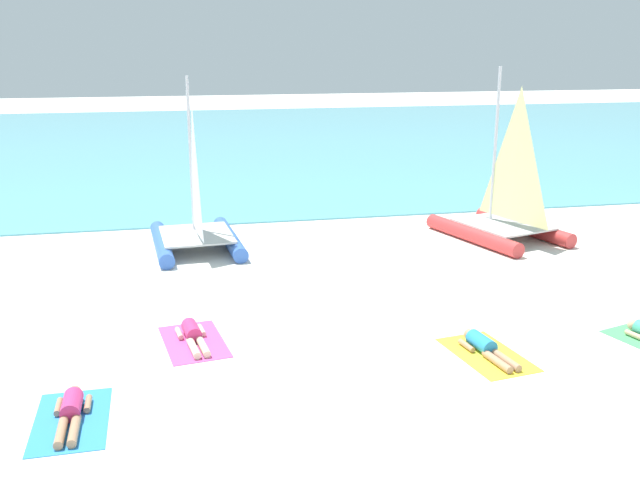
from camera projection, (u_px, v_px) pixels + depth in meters
name	position (u px, v px, depth m)	size (l,w,h in m)	color
ground_plane	(287.00, 238.00, 20.82)	(120.00, 120.00, 0.00)	white
ocean_water	(226.00, 141.00, 41.43)	(120.00, 40.00, 0.05)	#5BB2C1
sailboat_blue	(196.00, 225.00, 19.47)	(2.57, 3.77, 4.71)	blue
sailboat_red	(502.00, 214.00, 20.53)	(3.38, 4.30, 4.92)	#CC3838
towel_leftmost	(71.00, 420.00, 10.72)	(1.10, 1.90, 0.01)	#338CD8
sunbather_leftmost	(71.00, 411.00, 10.75)	(0.55, 1.56, 0.30)	#D83372
towel_center_left	(194.00, 342.00, 13.55)	(1.10, 1.90, 0.01)	#D84C99
sunbather_center_left	(193.00, 334.00, 13.57)	(0.64, 1.57, 0.30)	#D83372
towel_center_right	(487.00, 355.00, 12.99)	(1.10, 1.90, 0.01)	yellow
sunbather_center_right	(485.00, 347.00, 13.02)	(0.64, 1.57, 0.30)	#268CCC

